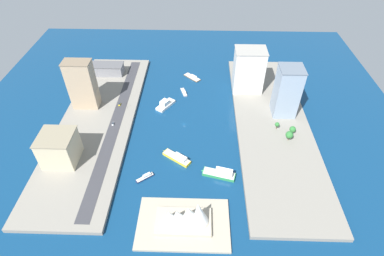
{
  "coord_description": "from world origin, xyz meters",
  "views": [
    {
      "loc": [
        -14.37,
        227.72,
        196.64
      ],
      "look_at": [
        -7.88,
        8.92,
        3.31
      ],
      "focal_mm": 28.62,
      "sensor_mm": 36.0,
      "label": 1
    }
  ],
  "objects_px": {
    "patrol_launch_navy": "(145,177)",
    "taxi_yellow_cab": "(120,104)",
    "ferry_green_doubledeck": "(220,173)",
    "office_block_beige": "(59,148)",
    "barge_flat_brown": "(192,77)",
    "ferry_white_commuter": "(165,104)",
    "hotel_broad_white": "(249,70)",
    "tower_tall_glass": "(287,91)",
    "yacht_sleek_gray": "(184,92)",
    "apartment_midrise_tan": "(82,85)",
    "opera_landmark": "(187,216)",
    "van_white": "(113,124)",
    "traffic_light_waterfront": "(127,104)",
    "warehouse_low_gray": "(105,69)",
    "ferry_yellow_fast": "(177,158)"
  },
  "relations": [
    {
      "from": "apartment_midrise_tan",
      "to": "opera_landmark",
      "type": "xyz_separation_m",
      "value": [
        -109.46,
        133.2,
        -18.37
      ]
    },
    {
      "from": "ferry_white_commuter",
      "to": "ferry_green_doubledeck",
      "type": "relative_size",
      "value": 0.83
    },
    {
      "from": "traffic_light_waterfront",
      "to": "opera_landmark",
      "type": "xyz_separation_m",
      "value": [
        -67.58,
        130.06,
        2.71
      ]
    },
    {
      "from": "ferry_green_doubledeck",
      "to": "ferry_yellow_fast",
      "type": "relative_size",
      "value": 1.12
    },
    {
      "from": "ferry_yellow_fast",
      "to": "tower_tall_glass",
      "type": "xyz_separation_m",
      "value": [
        -101.81,
        -64.67,
        26.81
      ]
    },
    {
      "from": "ferry_yellow_fast",
      "to": "warehouse_low_gray",
      "type": "relative_size",
      "value": 0.59
    },
    {
      "from": "barge_flat_brown",
      "to": "warehouse_low_gray",
      "type": "bearing_deg",
      "value": -0.49
    },
    {
      "from": "hotel_broad_white",
      "to": "traffic_light_waterfront",
      "type": "xyz_separation_m",
      "value": [
        126.2,
        38.7,
        -19.31
      ]
    },
    {
      "from": "van_white",
      "to": "tower_tall_glass",
      "type": "bearing_deg",
      "value": -171.8
    },
    {
      "from": "traffic_light_waterfront",
      "to": "tower_tall_glass",
      "type": "bearing_deg",
      "value": 179.03
    },
    {
      "from": "apartment_midrise_tan",
      "to": "hotel_broad_white",
      "type": "bearing_deg",
      "value": -168.05
    },
    {
      "from": "tower_tall_glass",
      "to": "warehouse_low_gray",
      "type": "distance_m",
      "value": 208.84
    },
    {
      "from": "patrol_launch_navy",
      "to": "hotel_broad_white",
      "type": "distance_m",
      "value": 161.0
    },
    {
      "from": "ferry_green_doubledeck",
      "to": "office_block_beige",
      "type": "relative_size",
      "value": 1.03
    },
    {
      "from": "tower_tall_glass",
      "to": "opera_landmark",
      "type": "bearing_deg",
      "value": 54.61
    },
    {
      "from": "ferry_green_doubledeck",
      "to": "barge_flat_brown",
      "type": "xyz_separation_m",
      "value": [
        27.39,
        -149.44,
        -1.97
      ]
    },
    {
      "from": "tower_tall_glass",
      "to": "hotel_broad_white",
      "type": "distance_m",
      "value": 52.26
    },
    {
      "from": "office_block_beige",
      "to": "apartment_midrise_tan",
      "type": "bearing_deg",
      "value": -89.08
    },
    {
      "from": "barge_flat_brown",
      "to": "office_block_beige",
      "type": "bearing_deg",
      "value": 52.5
    },
    {
      "from": "ferry_white_commuter",
      "to": "hotel_broad_white",
      "type": "bearing_deg",
      "value": -160.89
    },
    {
      "from": "barge_flat_brown",
      "to": "taxi_yellow_cab",
      "type": "distance_m",
      "value": 95.68
    },
    {
      "from": "yacht_sleek_gray",
      "to": "van_white",
      "type": "relative_size",
      "value": 3.44
    },
    {
      "from": "ferry_yellow_fast",
      "to": "tower_tall_glass",
      "type": "bearing_deg",
      "value": -147.58
    },
    {
      "from": "office_block_beige",
      "to": "opera_landmark",
      "type": "bearing_deg",
      "value": 152.33
    },
    {
      "from": "ferry_green_doubledeck",
      "to": "traffic_light_waterfront",
      "type": "distance_m",
      "value": 125.65
    },
    {
      "from": "apartment_midrise_tan",
      "to": "ferry_green_doubledeck",
      "type": "bearing_deg",
      "value": 146.9
    },
    {
      "from": "patrol_launch_navy",
      "to": "taxi_yellow_cab",
      "type": "distance_m",
      "value": 101.31
    },
    {
      "from": "barge_flat_brown",
      "to": "van_white",
      "type": "bearing_deg",
      "value": 51.04
    },
    {
      "from": "ferry_white_commuter",
      "to": "tower_tall_glass",
      "type": "xyz_separation_m",
      "value": [
        -119.39,
        11.05,
        26.37
      ]
    },
    {
      "from": "van_white",
      "to": "patrol_launch_navy",
      "type": "bearing_deg",
      "value": 122.78
    },
    {
      "from": "ferry_green_doubledeck",
      "to": "yacht_sleek_gray",
      "type": "bearing_deg",
      "value": -73.02
    },
    {
      "from": "ferry_yellow_fast",
      "to": "taxi_yellow_cab",
      "type": "xyz_separation_m",
      "value": [
        64.9,
        -71.64,
        2.25
      ]
    },
    {
      "from": "yacht_sleek_gray",
      "to": "van_white",
      "type": "height_order",
      "value": "van_white"
    },
    {
      "from": "patrol_launch_navy",
      "to": "taxi_yellow_cab",
      "type": "height_order",
      "value": "taxi_yellow_cab"
    },
    {
      "from": "ferry_white_commuter",
      "to": "van_white",
      "type": "height_order",
      "value": "ferry_white_commuter"
    },
    {
      "from": "office_block_beige",
      "to": "yacht_sleek_gray",
      "type": "bearing_deg",
      "value": -132.41
    },
    {
      "from": "ferry_white_commuter",
      "to": "barge_flat_brown",
      "type": "xyz_separation_m",
      "value": [
        -26.69,
        -56.46,
        -1.67
      ]
    },
    {
      "from": "apartment_midrise_tan",
      "to": "opera_landmark",
      "type": "bearing_deg",
      "value": 129.41
    },
    {
      "from": "ferry_white_commuter",
      "to": "hotel_broad_white",
      "type": "xyz_separation_m",
      "value": [
        -87.52,
        -30.32,
        24.53
      ]
    },
    {
      "from": "barge_flat_brown",
      "to": "apartment_midrise_tan",
      "type": "relative_size",
      "value": 0.41
    },
    {
      "from": "yacht_sleek_gray",
      "to": "tower_tall_glass",
      "type": "height_order",
      "value": "tower_tall_glass"
    },
    {
      "from": "patrol_launch_navy",
      "to": "barge_flat_brown",
      "type": "relative_size",
      "value": 0.7
    },
    {
      "from": "apartment_midrise_tan",
      "to": "hotel_broad_white",
      "type": "distance_m",
      "value": 171.8
    },
    {
      "from": "yacht_sleek_gray",
      "to": "tower_tall_glass",
      "type": "distance_m",
      "value": 111.09
    },
    {
      "from": "ferry_green_doubledeck",
      "to": "traffic_light_waterfront",
      "type": "height_order",
      "value": "traffic_light_waterfront"
    },
    {
      "from": "patrol_launch_navy",
      "to": "opera_landmark",
      "type": "bearing_deg",
      "value": 131.28
    },
    {
      "from": "barge_flat_brown",
      "to": "van_white",
      "type": "relative_size",
      "value": 4.31
    },
    {
      "from": "tower_tall_glass",
      "to": "barge_flat_brown",
      "type": "bearing_deg",
      "value": -36.06
    },
    {
      "from": "warehouse_low_gray",
      "to": "traffic_light_waterfront",
      "type": "bearing_deg",
      "value": 120.24
    },
    {
      "from": "tower_tall_glass",
      "to": "opera_landmark",
      "type": "xyz_separation_m",
      "value": [
        90.49,
        127.39,
        -18.44
      ]
    }
  ]
}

